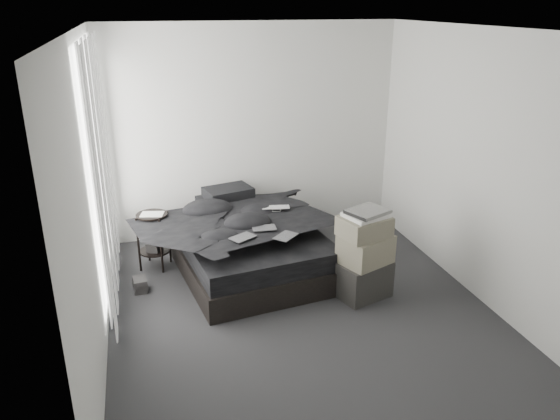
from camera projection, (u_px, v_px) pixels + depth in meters
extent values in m
cube|color=#2B2B2D|center=(301.00, 311.00, 5.29)|extent=(3.60, 4.20, 0.01)
cube|color=white|center=(306.00, 29.00, 4.36)|extent=(3.60, 4.20, 0.01)
cube|color=silver|center=(253.00, 132.00, 6.72)|extent=(3.60, 0.01, 2.60)
cube|color=silver|center=(419.00, 301.00, 2.93)|extent=(3.60, 0.01, 2.60)
cube|color=silver|center=(90.00, 201.00, 4.39)|extent=(0.01, 4.20, 2.60)
cube|color=silver|center=(481.00, 168.00, 5.26)|extent=(0.01, 4.20, 2.60)
cube|color=white|center=(97.00, 165.00, 5.19)|extent=(0.02, 2.00, 2.30)
cube|color=white|center=(103.00, 172.00, 5.23)|extent=(0.06, 2.12, 2.48)
cube|color=black|center=(248.00, 257.00, 6.09)|extent=(1.72, 2.12, 0.26)
cube|color=black|center=(248.00, 238.00, 6.00)|extent=(1.66, 2.05, 0.21)
imported|color=black|center=(249.00, 222.00, 5.89)|extent=(1.64, 1.83, 0.23)
cube|color=black|center=(223.00, 203.00, 6.57)|extent=(0.63, 0.47, 0.13)
cube|color=black|center=(228.00, 193.00, 6.53)|extent=(0.62, 0.50, 0.12)
imported|color=silver|center=(276.00, 203.00, 6.05)|extent=(0.34, 0.25, 0.02)
cube|color=black|center=(243.00, 231.00, 5.36)|extent=(0.29, 0.26, 0.01)
cube|color=black|center=(264.00, 221.00, 5.58)|extent=(0.25, 0.18, 0.01)
cube|color=black|center=(286.00, 229.00, 5.38)|extent=(0.29, 0.28, 0.01)
cylinder|color=black|center=(154.00, 241.00, 6.06)|extent=(0.45, 0.45, 0.63)
cube|color=white|center=(152.00, 214.00, 5.94)|extent=(0.28, 0.23, 0.01)
cube|color=black|center=(140.00, 285.00, 5.63)|extent=(0.16, 0.20, 0.13)
cube|color=black|center=(362.00, 278.00, 5.51)|extent=(0.61, 0.54, 0.37)
cube|color=#6E6957|center=(365.00, 249.00, 5.39)|extent=(0.58, 0.53, 0.29)
cube|color=#6E6957|center=(364.00, 227.00, 5.30)|extent=(0.53, 0.47, 0.20)
cube|color=silver|center=(366.00, 215.00, 5.26)|extent=(0.46, 0.41, 0.04)
cube|color=silver|center=(368.00, 212.00, 5.25)|extent=(0.46, 0.42, 0.04)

